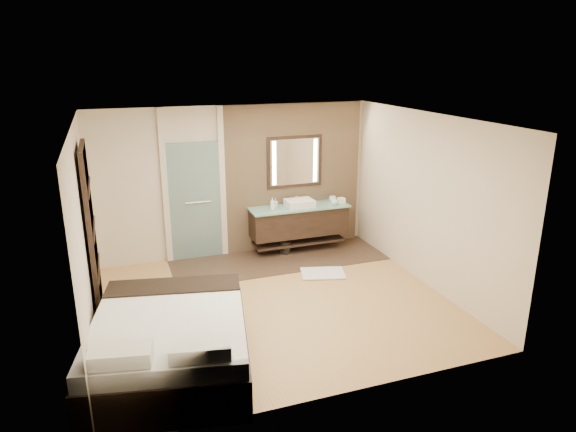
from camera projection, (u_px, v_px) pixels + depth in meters
name	position (u px, v px, depth m)	size (l,w,h in m)	color
floor	(275.00, 304.00, 7.59)	(5.00, 5.00, 0.00)	#B0894A
tile_strip	(279.00, 259.00, 9.22)	(3.80, 1.30, 0.01)	#3D2921
stone_wall	(294.00, 177.00, 9.52)	(2.60, 0.08, 2.70)	tan
vanity	(299.00, 221.00, 9.49)	(1.85, 0.55, 0.88)	black
mirror_unit	(295.00, 162.00, 9.38)	(1.06, 0.04, 0.96)	black
frosted_door	(195.00, 197.00, 8.98)	(1.10, 0.12, 2.70)	#A1CBC6
shoji_partition	(92.00, 232.00, 6.99)	(0.06, 1.20, 2.40)	black
bed	(171.00, 342.00, 5.91)	(2.13, 2.47, 0.84)	black
bath_mat	(323.00, 273.00, 8.60)	(0.72, 0.50, 0.02)	white
waste_bin	(285.00, 247.00, 9.47)	(0.20, 0.20, 0.25)	black
tissue_box	(341.00, 201.00, 9.59)	(0.12, 0.12, 0.10)	white
soap_bottle_a	(272.00, 204.00, 9.17)	(0.08, 0.08, 0.22)	white
soap_bottle_b	(275.00, 203.00, 9.30)	(0.08, 0.08, 0.17)	#B2B2B2
soap_bottle_c	(334.00, 201.00, 9.47)	(0.13, 0.13, 0.16)	#BBEBE4
cup	(333.00, 199.00, 9.70)	(0.13, 0.13, 0.10)	white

